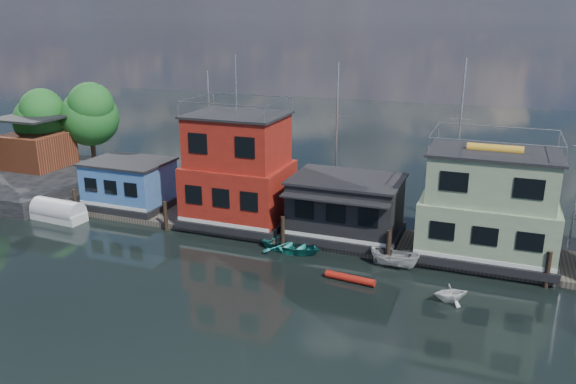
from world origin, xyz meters
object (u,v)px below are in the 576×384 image
at_px(dinghy_white, 451,293).
at_px(tarp_runabout, 58,212).
at_px(houseboat_blue, 129,184).
at_px(houseboat_red, 238,172).
at_px(dinghy_teal, 292,245).
at_px(houseboat_green, 488,206).
at_px(motorboat, 394,258).
at_px(red_kayak, 350,278).
at_px(houseboat_dark, 346,207).

distance_m(dinghy_white, tarp_runabout, 28.98).
xyz_separation_m(houseboat_blue, dinghy_white, (25.11, -6.38, -1.69)).
distance_m(houseboat_red, dinghy_teal, 7.12).
bearing_deg(houseboat_green, houseboat_red, -180.00).
bearing_deg(motorboat, tarp_runabout, 101.98).
bearing_deg(dinghy_white, houseboat_red, 38.68).
height_order(motorboat, red_kayak, motorboat).
bearing_deg(dinghy_white, houseboat_green, -41.37).
relative_size(houseboat_red, tarp_runabout, 2.71).
bearing_deg(houseboat_dark, tarp_runabout, -169.81).
distance_m(houseboat_red, red_kayak, 12.30).
bearing_deg(dinghy_white, houseboat_dark, 21.01).
distance_m(motorboat, tarp_runabout, 25.24).
bearing_deg(tarp_runabout, houseboat_blue, 49.66).
distance_m(houseboat_dark, tarp_runabout, 21.67).
distance_m(dinghy_teal, red_kayak, 5.58).
xyz_separation_m(houseboat_red, tarp_runabout, (-13.26, -3.84, -3.46)).
distance_m(houseboat_blue, dinghy_teal, 15.18).
xyz_separation_m(dinghy_white, dinghy_teal, (-10.35, 3.31, -0.09)).
bearing_deg(houseboat_blue, tarp_runabout, -134.37).
height_order(houseboat_blue, tarp_runabout, houseboat_blue).
relative_size(houseboat_red, red_kayak, 3.96).
bearing_deg(dinghy_white, dinghy_teal, 43.17).
distance_m(houseboat_dark, dinghy_teal, 4.56).
bearing_deg(tarp_runabout, motorboat, 5.48).
relative_size(dinghy_white, tarp_runabout, 0.44).
bearing_deg(houseboat_dark, red_kayak, -72.03).
height_order(houseboat_dark, dinghy_teal, houseboat_dark).
height_order(houseboat_blue, motorboat, houseboat_blue).
relative_size(houseboat_dark, houseboat_green, 0.88).
relative_size(motorboat, dinghy_white, 1.63).
height_order(houseboat_blue, houseboat_green, houseboat_green).
distance_m(houseboat_red, houseboat_green, 17.01).
height_order(houseboat_red, tarp_runabout, houseboat_red).
bearing_deg(houseboat_dark, dinghy_teal, -131.90).
height_order(houseboat_green, red_kayak, houseboat_green).
distance_m(houseboat_blue, tarp_runabout, 5.59).
bearing_deg(tarp_runabout, houseboat_red, 20.18).
distance_m(houseboat_blue, houseboat_dark, 17.50).
xyz_separation_m(houseboat_red, houseboat_green, (17.00, 0.00, -0.55)).
xyz_separation_m(houseboat_red, houseboat_dark, (8.00, -0.02, -1.69)).
relative_size(houseboat_dark, dinghy_white, 3.82).
xyz_separation_m(houseboat_green, tarp_runabout, (-30.26, -3.84, -2.90)).
bearing_deg(houseboat_blue, houseboat_red, 0.00).
distance_m(houseboat_red, dinghy_white, 17.24).
bearing_deg(houseboat_dark, motorboat, -38.67).
bearing_deg(houseboat_red, houseboat_dark, -0.14).
height_order(dinghy_white, tarp_runabout, tarp_runabout).
relative_size(houseboat_dark, tarp_runabout, 1.69).
bearing_deg(houseboat_red, dinghy_white, -22.24).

